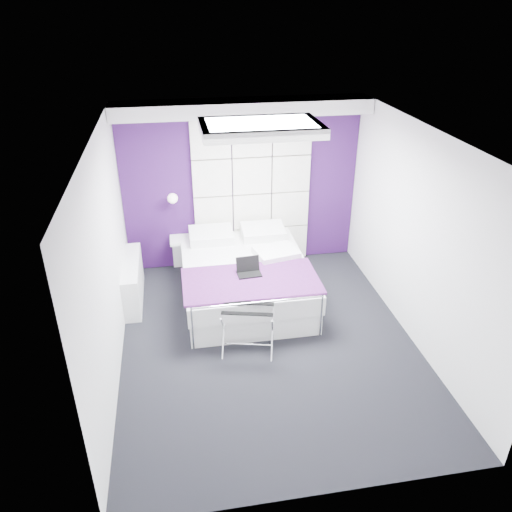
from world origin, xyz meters
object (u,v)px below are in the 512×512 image
Objects in this scene: radiator at (133,281)px; luggage_rack at (248,329)px; bed at (245,278)px; laptop at (249,269)px; nightstand at (185,239)px; wall_lamp at (173,197)px.

radiator reaches higher than luggage_rack.
bed is 3.51× the size of luggage_rack.
luggage_rack is (1.42, -1.39, -0.00)m from radiator.
nightstand is at bearing 117.52° from laptop.
nightstand is (0.13, -0.04, -0.68)m from wall_lamp.
nightstand is at bearing 130.03° from bed.
bed reaches higher than radiator.
nightstand is 0.73× the size of luggage_rack.
wall_lamp is at bearing 133.14° from bed.
radiator is 1.70m from laptop.
radiator is 1.08m from nightstand.
laptop is (0.92, -1.34, -0.56)m from wall_lamp.
bed is 1.25m from nightstand.
wall_lamp is 0.25× the size of luggage_rack.
laptop reaches higher than radiator.
radiator is at bearing 171.93° from bed.
nightstand is 1.52m from laptop.
wall_lamp is 0.12× the size of radiator.
wall_lamp is 1.35m from radiator.
bed reaches higher than nightstand.
laptop is at bearing -90.12° from bed.
wall_lamp reaches higher than bed.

